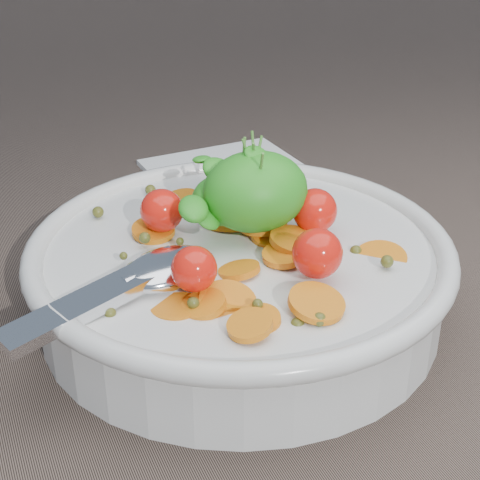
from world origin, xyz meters
name	(u,v)px	position (x,y,z in m)	size (l,w,h in m)	color
ground	(244,286)	(0.00, 0.00, 0.00)	(6.00, 6.00, 0.00)	brown
bowl	(240,271)	(-0.02, -0.03, 0.03)	(0.30, 0.28, 0.12)	silver
napkin	(229,172)	(0.07, 0.20, 0.00)	(0.14, 0.13, 0.01)	white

